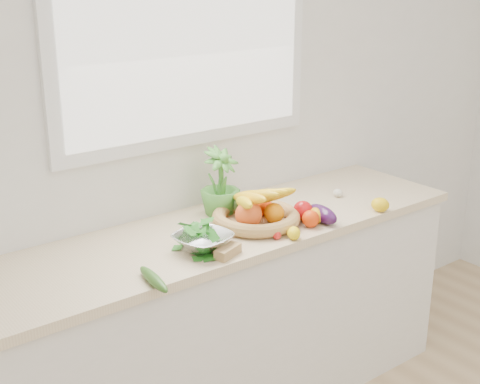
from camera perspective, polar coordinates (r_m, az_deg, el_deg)
back_wall at (r=2.97m, az=-4.57°, el=6.88°), size 4.50×0.02×2.70m
counter_cabinet at (r=3.08m, az=-0.98°, el=-11.07°), size 2.20×0.58×0.86m
countertop at (r=2.88m, az=-1.03°, el=-3.30°), size 2.24×0.62×0.04m
window_frame at (r=2.90m, az=-4.61°, el=14.57°), size 1.30×0.03×1.10m
window_pane at (r=2.89m, az=-4.39°, el=14.55°), size 1.18×0.01×0.98m
orange_loose at (r=2.86m, az=6.05°, el=-2.29°), size 0.10×0.10×0.07m
lemon_a at (r=2.92m, az=6.54°, el=-1.99°), size 0.08×0.09×0.07m
lemon_b at (r=2.74m, az=4.62°, el=-3.52°), size 0.08×0.09×0.05m
lemon_c at (r=3.09m, az=11.88°, el=-1.07°), size 0.10×0.10×0.07m
apple at (r=2.93m, az=5.38°, el=-1.60°), size 0.11×0.11×0.09m
ginger at (r=2.58m, az=-1.04°, el=-5.09°), size 0.13×0.09×0.04m
garlic_a at (r=2.98m, az=1.98°, el=-1.67°), size 0.06×0.06×0.04m
garlic_b at (r=3.25m, az=8.35°, el=-0.08°), size 0.05×0.05×0.04m
garlic_c at (r=2.95m, az=3.59°, el=-1.93°), size 0.06×0.06×0.04m
eggplant at (r=2.92m, az=7.03°, el=-1.88°), size 0.09×0.19×0.07m
cucumber at (r=2.38m, az=-7.39°, el=-7.39°), size 0.07×0.23×0.04m
radish at (r=2.74m, az=3.17°, el=-3.70°), size 0.04×0.04×0.04m
potted_herb at (r=2.96m, az=-1.70°, el=0.74°), size 0.22×0.22×0.32m
fruit_basket at (r=2.87m, az=1.33°, el=-1.78°), size 0.46×0.46×0.19m
colander_with_spinach at (r=2.61m, az=-3.18°, el=-3.84°), size 0.26×0.26×0.12m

